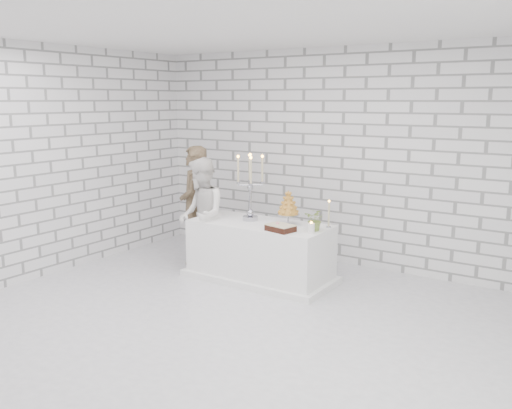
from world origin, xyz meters
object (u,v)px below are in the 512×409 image
Objects in this scene: candelabra at (250,187)px; bride at (201,216)px; croquembouche at (288,207)px; cake_table at (260,251)px; groom at (194,205)px.

bride is at bearing -161.67° from candelabra.
candelabra reaches higher than croquembouche.
cake_table is 0.70m from croquembouche.
candelabra is 0.58m from croquembouche.
candelabra is (1.01, -0.08, 0.35)m from groom.
bride is 3.50× the size of croquembouche.
croquembouche is at bearing 16.12° from cake_table.
cake_table is at bearing -16.15° from candelabra.
groom reaches higher than cake_table.
candelabra is at bearing 65.81° from bride.
croquembouche is at bearing 5.26° from candelabra.
bride reaches higher than croquembouche.
candelabra is at bearing 163.85° from cake_table.
groom is 1.08m from candelabra.
groom reaches higher than candelabra.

